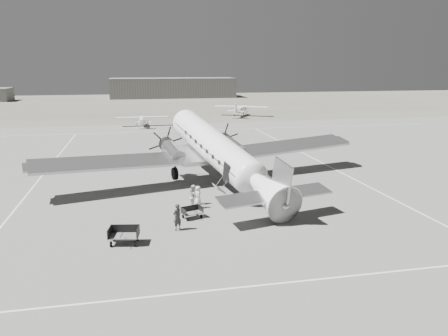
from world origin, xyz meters
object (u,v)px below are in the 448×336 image
(hangar_main, at_px, (173,88))
(dc3_airliner, at_px, (219,154))
(baggage_cart_far, at_px, (124,236))
(passenger, at_px, (198,195))
(light_plane_right, at_px, (241,110))
(ramp_agent, at_px, (194,197))
(baggage_cart_near, at_px, (192,213))
(ground_crew, at_px, (177,217))
(light_plane_left, at_px, (142,121))

(hangar_main, distance_m, dc3_airliner, 115.69)
(baggage_cart_far, xyz_separation_m, passenger, (5.65, 6.92, 0.21))
(baggage_cart_far, distance_m, passenger, 8.94)
(light_plane_right, xyz_separation_m, ramp_agent, (-18.64, -60.43, -0.31))
(baggage_cart_far, relative_size, ramp_agent, 1.03)
(hangar_main, xyz_separation_m, ramp_agent, (-9.48, -121.18, -2.37))
(baggage_cart_near, bearing_deg, baggage_cart_far, -160.56)
(dc3_airliner, height_order, ground_crew, dc3_airliner)
(hangar_main, relative_size, passenger, 27.97)
(light_plane_left, distance_m, ground_crew, 52.70)
(light_plane_left, xyz_separation_m, ground_crew, (1.01, -52.69, -0.05))
(ground_crew, height_order, ramp_agent, ramp_agent)
(hangar_main, height_order, ramp_agent, hangar_main)
(ground_crew, xyz_separation_m, passenger, (2.18, 5.23, -0.17))
(ground_crew, relative_size, passenger, 1.22)
(dc3_airliner, xyz_separation_m, light_plane_left, (-5.87, 42.69, -2.11))
(light_plane_left, bearing_deg, ground_crew, -89.83)
(dc3_airliner, bearing_deg, light_plane_left, 84.19)
(light_plane_left, xyz_separation_m, passenger, (3.19, -47.46, -0.21))
(light_plane_right, distance_m, ramp_agent, 63.24)
(dc3_airliner, bearing_deg, baggage_cart_near, -128.00)
(passenger, bearing_deg, light_plane_left, 5.22)
(ramp_agent, bearing_deg, light_plane_left, 2.83)
(ramp_agent, bearing_deg, ground_crew, 158.05)
(hangar_main, height_order, passenger, hangar_main)
(light_plane_left, distance_m, light_plane_right, 24.55)
(dc3_airliner, relative_size, ramp_agent, 17.33)
(ramp_agent, bearing_deg, baggage_cart_near, 168.66)
(dc3_airliner, bearing_deg, hangar_main, 73.22)
(light_plane_left, bearing_deg, ramp_agent, -87.70)
(hangar_main, height_order, baggage_cart_near, hangar_main)
(passenger, bearing_deg, dc3_airliner, -27.96)
(baggage_cart_near, xyz_separation_m, baggage_cart_far, (-4.75, -3.78, 0.11))
(hangar_main, height_order, baggage_cart_far, hangar_main)
(light_plane_left, distance_m, ramp_agent, 48.43)
(hangar_main, xyz_separation_m, baggage_cart_far, (-14.67, -127.21, -2.76))
(hangar_main, bearing_deg, baggage_cart_near, -94.59)
(baggage_cart_near, distance_m, baggage_cart_far, 6.07)
(baggage_cart_near, bearing_deg, dc3_airliner, 46.52)
(dc3_airliner, height_order, light_plane_left, dc3_airliner)
(dc3_airliner, relative_size, baggage_cart_far, 16.86)
(dc3_airliner, xyz_separation_m, light_plane_right, (15.50, 54.76, -1.83))
(hangar_main, bearing_deg, dc3_airliner, -93.14)
(light_plane_right, relative_size, baggage_cart_far, 6.24)
(hangar_main, xyz_separation_m, dc3_airliner, (-6.34, -115.51, -0.23))
(baggage_cart_near, xyz_separation_m, passenger, (0.90, 3.14, 0.33))
(dc3_airliner, height_order, baggage_cart_near, dc3_airliner)
(dc3_airliner, bearing_deg, ramp_agent, -132.70)
(baggage_cart_near, height_order, ground_crew, ground_crew)
(dc3_airliner, xyz_separation_m, baggage_cart_far, (-8.33, -11.69, -2.53))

